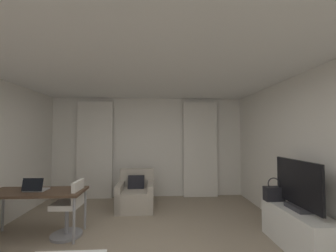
% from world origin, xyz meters
% --- Properties ---
extents(wall_window, '(5.12, 0.06, 2.60)m').
position_xyz_m(wall_window, '(0.00, 3.03, 1.30)').
color(wall_window, silver).
rests_on(wall_window, ground).
extents(ceiling, '(5.12, 6.12, 0.06)m').
position_xyz_m(ceiling, '(0.00, 0.00, 2.63)').
color(ceiling, white).
rests_on(ceiling, wall_left).
extents(curtain_left_panel, '(0.90, 0.06, 2.50)m').
position_xyz_m(curtain_left_panel, '(-1.38, 2.90, 1.25)').
color(curtain_left_panel, silver).
rests_on(curtain_left_panel, ground).
extents(curtain_right_panel, '(0.90, 0.06, 2.50)m').
position_xyz_m(curtain_right_panel, '(1.38, 2.90, 1.25)').
color(curtain_right_panel, silver).
rests_on(curtain_right_panel, ground).
extents(armchair, '(0.79, 0.80, 0.82)m').
position_xyz_m(armchair, '(-0.24, 2.12, 0.28)').
color(armchair, '#B2A899').
rests_on(armchair, ground).
extents(desk, '(1.47, 0.59, 0.73)m').
position_xyz_m(desk, '(-1.70, 0.92, 0.66)').
color(desk, '#4C3828').
rests_on(desk, ground).
extents(desk_chair, '(0.48, 0.48, 0.88)m').
position_xyz_m(desk_chair, '(-1.18, 0.93, 0.39)').
color(desk_chair, gray).
rests_on(desk_chair, ground).
extents(laptop, '(0.33, 0.26, 0.22)m').
position_xyz_m(laptop, '(-1.72, 0.92, 0.77)').
color(laptop, '#ADADB2').
rests_on(laptop, desk).
extents(tv_console, '(0.45, 1.17, 0.57)m').
position_xyz_m(tv_console, '(2.22, 0.33, 0.28)').
color(tv_console, white).
rests_on(tv_console, ground).
extents(tv_flatscreen, '(0.20, 0.92, 0.70)m').
position_xyz_m(tv_flatscreen, '(2.22, 0.32, 0.89)').
color(tv_flatscreen, '#333338').
rests_on(tv_flatscreen, tv_console).
extents(handbag_primary, '(0.30, 0.14, 0.37)m').
position_xyz_m(handbag_primary, '(2.11, 0.73, 0.69)').
color(handbag_primary, black).
rests_on(handbag_primary, tv_console).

